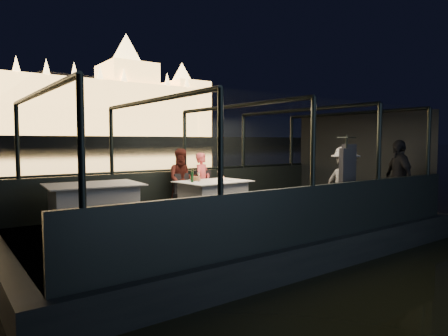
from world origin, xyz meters
TOP-DOWN VIEW (x-y plane):
  - boat_hull at (0.00, 0.00)m, footprint 8.60×4.40m
  - boat_deck at (0.00, 0.00)m, footprint 8.00×4.00m
  - gunwale_port at (0.00, 2.00)m, footprint 8.00×0.08m
  - gunwale_starboard at (0.00, -2.00)m, footprint 8.00×0.08m
  - cabin_glass_port at (0.00, 2.00)m, footprint 8.00×0.02m
  - cabin_glass_starboard at (0.00, -2.00)m, footprint 8.00×0.02m
  - cabin_roof_glass at (0.00, 0.00)m, footprint 8.00×4.00m
  - end_wall_fore at (-4.00, 0.00)m, footprint 0.02×4.00m
  - end_wall_aft at (4.00, 0.00)m, footprint 0.02×4.00m
  - canopy_ribs at (0.00, 0.00)m, footprint 8.00×4.00m
  - dining_table_central at (-0.10, 0.65)m, footprint 1.53×1.17m
  - dining_table_aft at (-2.59, 0.78)m, footprint 1.69×1.28m
  - chair_port_left at (-0.33, 1.42)m, footprint 0.46×0.46m
  - chair_port_right at (0.23, 1.39)m, footprint 0.48×0.48m
  - coat_stand at (1.34, -1.63)m, footprint 0.57×0.51m
  - person_woman_coral at (0.19, 1.52)m, footprint 0.57×0.49m
  - person_man_maroon at (-0.31, 1.59)m, footprint 0.84×0.75m
  - passenger_stripe at (1.77, -1.29)m, footprint 0.62×1.02m
  - passenger_dark at (3.24, -1.55)m, footprint 0.84×1.04m
  - wine_bottle at (-0.59, 0.70)m, footprint 0.07×0.07m
  - bread_basket at (-0.37, 0.93)m, footprint 0.25×0.25m
  - amber_candle at (0.18, 0.70)m, footprint 0.07×0.07m
  - plate_near at (0.29, 0.63)m, footprint 0.35×0.35m
  - plate_far at (-0.35, 0.99)m, footprint 0.32×0.32m
  - wine_glass_white at (-0.45, 0.67)m, footprint 0.07×0.07m
  - wine_glass_red at (0.21, 0.92)m, footprint 0.08×0.08m
  - wine_glass_empty at (0.06, 0.59)m, footprint 0.08×0.08m

SIDE VIEW (x-z plane):
  - boat_hull at x=0.00m, z-range -0.50..0.50m
  - boat_deck at x=0.00m, z-range 0.46..0.50m
  - dining_table_central at x=-0.10m, z-range 0.50..1.27m
  - dining_table_aft at x=-2.59m, z-range 0.46..1.31m
  - gunwale_port at x=0.00m, z-range 0.50..1.40m
  - gunwale_starboard at x=0.00m, z-range 0.50..1.40m
  - chair_port_left at x=-0.33m, z-range 0.52..1.38m
  - chair_port_right at x=0.23m, z-range 0.50..1.40m
  - person_woman_coral at x=0.19m, z-range 0.58..1.92m
  - person_man_maroon at x=-0.31m, z-range 0.53..1.97m
  - plate_near at x=0.29m, z-range 1.26..1.28m
  - plate_far at x=-0.35m, z-range 1.26..1.28m
  - bread_basket at x=-0.37m, z-range 1.26..1.35m
  - amber_candle at x=0.18m, z-range 1.26..1.35m
  - passenger_stripe at x=1.77m, z-range 0.59..2.11m
  - passenger_dark at x=3.24m, z-range 0.53..2.17m
  - wine_glass_white at x=-0.45m, z-range 1.26..1.46m
  - wine_glass_red at x=0.21m, z-range 1.27..1.45m
  - wine_glass_empty at x=0.06m, z-range 1.26..1.46m
  - coat_stand at x=1.34m, z-range 0.54..2.26m
  - wine_bottle at x=-0.59m, z-range 1.28..1.55m
  - end_wall_fore at x=-4.00m, z-range 0.50..2.80m
  - end_wall_aft at x=4.00m, z-range 0.50..2.80m
  - canopy_ribs at x=0.00m, z-range 0.50..2.80m
  - cabin_glass_port at x=0.00m, z-range 1.40..2.80m
  - cabin_glass_starboard at x=0.00m, z-range 1.40..2.80m
  - cabin_roof_glass at x=0.00m, z-range 2.79..2.81m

